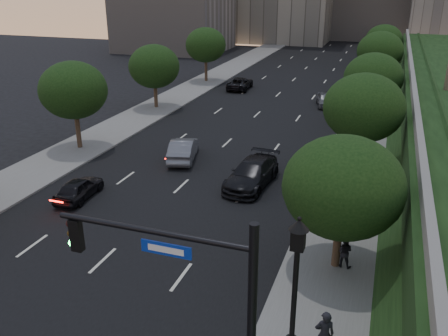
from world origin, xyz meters
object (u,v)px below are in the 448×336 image
at_px(sedan_mid_left, 183,149).
at_px(sedan_near_right, 252,174).
at_px(pedestrian_b, 344,251).
at_px(pedestrian_c, 330,206).
at_px(sedan_far_right, 325,99).
at_px(street_lamp, 294,299).
at_px(sedan_far_left, 240,83).
at_px(pedestrian_a, 324,335).
at_px(sedan_near_left, 79,188).
at_px(traffic_signal_mast, 211,329).

xyz_separation_m(sedan_mid_left, sedan_near_right, (5.97, -2.86, 0.03)).
bearing_deg(pedestrian_b, pedestrian_c, -67.14).
bearing_deg(sedan_far_right, sedan_mid_left, -125.20).
xyz_separation_m(sedan_near_right, pedestrian_c, (5.27, -3.30, 0.16)).
relative_size(street_lamp, sedan_far_left, 1.11).
bearing_deg(sedan_far_left, pedestrian_a, 107.35).
xyz_separation_m(sedan_near_left, pedestrian_a, (15.60, -8.27, 0.42)).
height_order(street_lamp, sedan_near_left, street_lamp).
relative_size(traffic_signal_mast, sedan_near_right, 1.25).
xyz_separation_m(sedan_near_left, sedan_near_right, (9.19, 5.19, 0.16)).
bearing_deg(sedan_near_left, sedan_mid_left, -116.08).
relative_size(sedan_near_right, pedestrian_c, 3.41).
relative_size(sedan_near_left, pedestrian_a, 2.07).
bearing_deg(sedan_mid_left, sedan_far_left, -97.58).
distance_m(pedestrian_a, pedestrian_b, 5.85).
bearing_deg(pedestrian_c, sedan_near_right, -40.31).
bearing_deg(sedan_mid_left, sedan_far_right, -126.67).
bearing_deg(street_lamp, sedan_far_left, 109.63).
relative_size(sedan_near_right, pedestrian_a, 3.04).
distance_m(sedan_mid_left, pedestrian_a, 20.49).
distance_m(traffic_signal_mast, sedan_near_left, 17.98).
bearing_deg(sedan_far_left, traffic_signal_mast, 102.57).
height_order(traffic_signal_mast, street_lamp, traffic_signal_mast).
height_order(sedan_near_left, pedestrian_b, pedestrian_b).
distance_m(sedan_near_left, pedestrian_a, 17.66).
bearing_deg(street_lamp, sedan_near_left, 149.02).
xyz_separation_m(street_lamp, pedestrian_c, (-0.12, 10.65, -1.66)).
relative_size(sedan_mid_left, pedestrian_b, 3.13).
relative_size(traffic_signal_mast, sedan_far_right, 1.71).
distance_m(traffic_signal_mast, sedan_far_left, 45.83).
xyz_separation_m(sedan_far_right, pedestrian_b, (4.93, -29.45, 0.21)).
xyz_separation_m(sedan_far_left, sedan_near_right, (9.08, -26.61, 0.11)).
xyz_separation_m(sedan_near_left, sedan_far_left, (0.11, 31.81, 0.05)).
bearing_deg(sedan_far_left, sedan_near_right, 105.06).
bearing_deg(sedan_near_left, sedan_far_right, -115.99).
xyz_separation_m(street_lamp, sedan_far_left, (-14.47, 40.56, -1.93)).
distance_m(sedan_near_left, sedan_mid_left, 8.68).
bearing_deg(sedan_mid_left, pedestrian_b, 124.89).
distance_m(sedan_far_left, pedestrian_c, 33.18).
xyz_separation_m(sedan_mid_left, sedan_far_left, (-3.11, 23.75, -0.08)).
bearing_deg(pedestrian_a, sedan_mid_left, -69.91).
bearing_deg(sedan_near_left, traffic_signal_mast, 132.76).
xyz_separation_m(street_lamp, pedestrian_b, (1.09, 6.33, -1.73)).
height_order(sedan_near_left, sedan_far_right, sedan_far_right).
distance_m(sedan_far_left, pedestrian_a, 42.97).
distance_m(pedestrian_b, pedestrian_c, 4.48).
relative_size(traffic_signal_mast, sedan_far_left, 1.38).
xyz_separation_m(pedestrian_a, pedestrian_c, (-1.13, 10.16, -0.10)).
xyz_separation_m(pedestrian_a, pedestrian_b, (0.08, 5.85, -0.17)).
height_order(pedestrian_b, pedestrian_c, pedestrian_c).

